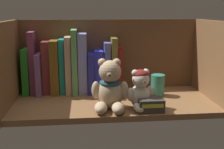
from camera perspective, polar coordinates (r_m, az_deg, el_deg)
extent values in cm
cube|color=brown|center=(100.45, 0.37, -5.93)|extent=(70.87, 31.41, 2.00)
cube|color=brown|center=(112.63, -0.51, 3.67)|extent=(73.27, 1.20, 30.43)
cube|color=brown|center=(99.59, -20.83, 1.50)|extent=(1.60, 33.81, 30.43)
cube|color=brown|center=(106.78, 20.11, 2.31)|extent=(1.60, 33.81, 30.43)
cube|color=#228120|center=(112.25, -17.19, 0.76)|extent=(2.88, 11.14, 17.73)
cube|color=#7D3859|center=(111.13, -15.98, 2.41)|extent=(2.18, 10.35, 24.12)
cube|color=#7A528E|center=(111.57, -14.67, 0.37)|extent=(2.01, 14.66, 15.87)
cube|color=maroon|center=(110.70, -13.36, 1.55)|extent=(2.91, 9.71, 20.44)
cube|color=brown|center=(110.27, -11.69, 1.71)|extent=(3.11, 13.11, 20.88)
cube|color=#178A7C|center=(109.97, -10.24, 1.84)|extent=(2.04, 10.74, 21.26)
cube|color=tan|center=(109.72, -8.99, 2.12)|extent=(2.29, 12.85, 22.19)
cube|color=#5B9A59|center=(109.35, -7.74, 2.84)|extent=(2.12, 14.50, 24.90)
cube|color=#8083CC|center=(109.43, -6.15, 2.49)|extent=(3.43, 11.99, 23.39)
cube|color=navy|center=(110.23, -4.43, 0.58)|extent=(2.52, 14.38, 15.75)
cube|color=#2C32CE|center=(110.26, -2.74, 0.83)|extent=(3.93, 9.05, 16.64)
cube|color=#5A5EB2|center=(110.14, -1.06, 1.67)|extent=(2.50, 9.07, 19.72)
cube|color=brown|center=(110.20, 0.28, 2.16)|extent=(2.19, 11.65, 21.55)
cube|color=maroon|center=(110.80, 1.40, 1.29)|extent=(1.70, 9.91, 18.03)
ellipsoid|color=tan|center=(90.93, -0.41, -3.95)|extent=(8.72, 8.00, 10.26)
sphere|color=tan|center=(88.48, -0.42, 0.62)|extent=(7.30, 7.30, 7.30)
sphere|color=tan|center=(88.50, -2.07, 2.50)|extent=(2.74, 2.74, 2.74)
sphere|color=tan|center=(88.37, 1.24, 2.49)|extent=(2.74, 2.74, 2.74)
sphere|color=tan|center=(86.06, -0.47, -0.04)|extent=(2.74, 2.74, 2.74)
sphere|color=black|center=(85.11, -0.48, -0.14)|extent=(0.96, 0.96, 0.96)
ellipsoid|color=tan|center=(87.51, -2.35, -6.95)|extent=(4.89, 7.28, 3.65)
ellipsoid|color=tan|center=(87.36, 1.38, -6.98)|extent=(4.89, 7.28, 3.65)
ellipsoid|color=tan|center=(90.30, -3.35, -3.25)|extent=(3.30, 3.30, 5.93)
ellipsoid|color=tan|center=(90.07, 2.53, -3.28)|extent=(3.30, 3.30, 5.93)
torus|color=#1E4759|center=(89.90, -0.41, -1.70)|extent=(7.00, 7.00, 1.31)
ellipsoid|color=beige|center=(92.39, 5.82, -4.47)|extent=(6.81, 6.25, 8.01)
sphere|color=beige|center=(90.42, 6.02, -0.98)|extent=(5.70, 5.70, 5.70)
sphere|color=beige|center=(89.41, 4.79, 0.35)|extent=(2.14, 2.14, 2.14)
sphere|color=beige|center=(91.12, 7.07, 0.54)|extent=(2.14, 2.14, 2.14)
sphere|color=beige|center=(88.75, 6.58, -1.50)|extent=(2.14, 2.14, 2.14)
sphere|color=black|center=(88.09, 6.80, -1.58)|extent=(0.75, 0.75, 0.75)
ellipsoid|color=beige|center=(89.08, 5.56, -6.91)|extent=(4.41, 5.96, 2.85)
ellipsoid|color=beige|center=(90.97, 8.08, -6.54)|extent=(4.41, 5.96, 2.85)
ellipsoid|color=beige|center=(90.29, 3.87, -4.19)|extent=(2.81, 2.81, 4.63)
ellipsoid|color=beige|center=(93.32, 7.94, -3.70)|extent=(2.81, 2.81, 4.63)
ellipsoid|color=maroon|center=(90.39, 5.93, 0.04)|extent=(5.41, 5.41, 3.13)
cylinder|color=#2D7A66|center=(106.13, 9.49, -2.19)|extent=(5.21, 5.21, 8.11)
cube|color=#38332D|center=(90.51, 8.00, -6.18)|extent=(8.15, 6.21, 4.22)
cube|color=gold|center=(87.43, 8.51, -6.55)|extent=(6.93, 0.16, 1.18)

